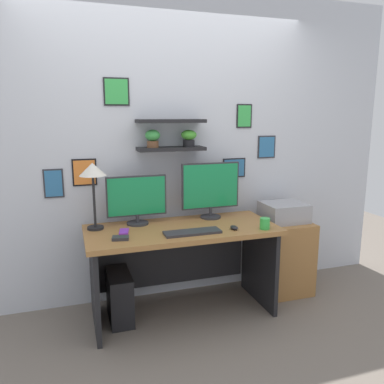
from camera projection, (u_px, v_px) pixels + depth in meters
name	position (u px, v px, depth m)	size (l,w,h in m)	color
ground_plane	(183.00, 312.00, 3.24)	(8.00, 8.00, 0.00)	#70665B
back_wall_assembly	(168.00, 148.00, 3.38)	(4.40, 0.24, 2.70)	silver
desk	(180.00, 250.00, 3.18)	(1.54, 0.68, 0.75)	#9E6B38
monitor_left	(137.00, 199.00, 3.15)	(0.50, 0.18, 0.41)	#2D2D33
monitor_right	(211.00, 189.00, 3.34)	(0.52, 0.18, 0.49)	#2D2D33
keyboard	(192.00, 232.00, 2.93)	(0.44, 0.14, 0.02)	#2D2D33
computer_mouse	(234.00, 228.00, 3.03)	(0.06, 0.09, 0.03)	black
desk_lamp	(93.00, 175.00, 2.96)	(0.21, 0.21, 0.53)	black
cell_phone	(124.00, 231.00, 2.97)	(0.07, 0.14, 0.01)	purple
coffee_mug	(265.00, 224.00, 3.04)	(0.08, 0.08, 0.09)	green
scissors_tray	(120.00, 238.00, 2.79)	(0.12, 0.08, 0.02)	#2D2D33
drawer_cabinet	(282.00, 255.00, 3.62)	(0.44, 0.50, 0.68)	#9E6B38
printer	(284.00, 212.00, 3.54)	(0.38, 0.34, 0.17)	#9E9EA3
computer_tower_left	(120.00, 296.00, 3.10)	(0.18, 0.40, 0.40)	black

